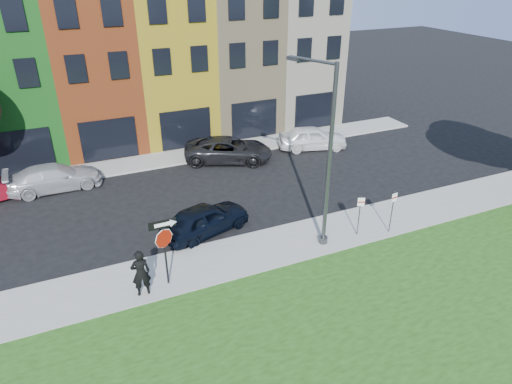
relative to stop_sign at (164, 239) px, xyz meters
name	(u,v)px	position (x,y,z in m)	size (l,w,h in m)	color
ground	(303,289)	(4.80, -2.36, -2.19)	(120.00, 120.00, 0.00)	black
sidewalk_near	(309,238)	(6.80, 0.64, -2.13)	(40.00, 3.00, 0.12)	gray
sidewalk_far	(147,162)	(1.80, 12.64, -2.13)	(40.00, 2.40, 0.12)	gray
rowhouse_block	(128,65)	(2.30, 18.82, 2.80)	(30.00, 10.12, 10.00)	#BCB39B
stop_sign	(164,239)	(0.00, 0.00, 0.00)	(1.05, 0.11, 2.90)	black
man	(141,273)	(-1.05, -0.25, -1.08)	(0.73, 0.49, 1.97)	black
sedan_near	(205,219)	(2.60, 3.17, -1.44)	(4.71, 2.99, 1.49)	black
parked_car_silver	(54,177)	(-3.67, 11.00, -1.46)	(5.11, 2.24, 1.46)	#ADAEB2
parked_car_dark	(229,150)	(6.70, 10.83, -1.42)	(6.10, 4.57, 1.54)	black
parked_car_white	(312,138)	(12.68, 10.51, -1.40)	(4.95, 3.09, 1.57)	white
street_lamp	(325,159)	(7.08, 0.21, 2.01)	(1.23, 2.44, 8.08)	#444749
parking_sign_a	(360,211)	(8.99, -0.05, -0.80)	(0.30, 0.16, 2.02)	#444749
parking_sign_b	(393,207)	(10.50, -0.47, -0.73)	(0.32, 0.10, 2.15)	#444749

